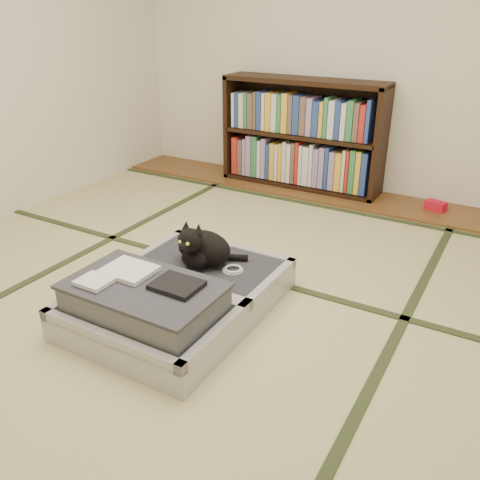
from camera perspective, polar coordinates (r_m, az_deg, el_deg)
The scene contains 10 objects.
floor at distance 2.78m, azimuth -4.54°, elevation -7.10°, with size 4.50×4.50×0.00m, color #BAB87C.
wood_strip at distance 4.40m, azimuth 10.27°, elevation 5.10°, with size 4.00×0.50×0.02m, color brown.
red_item at distance 4.23m, azimuth 21.11°, elevation 3.63°, with size 0.15×0.09×0.07m, color red.
room_shell at distance 2.36m, azimuth -5.84°, elevation 24.62°, with size 4.50×4.50×4.50m.
tatami_borders at distance 3.14m, azimuth 0.53°, elevation -2.93°, with size 4.00×4.50×0.01m.
bookcase at distance 4.46m, azimuth 6.97°, elevation 11.47°, with size 1.39×0.32×0.92m.
suitcase at distance 2.63m, azimuth -7.42°, elevation -6.37°, with size 0.82×1.09×0.32m.
cat at distance 2.77m, azimuth -4.35°, elevation -0.91°, with size 0.36×0.37×0.29m.
cable_coil at distance 2.75m, azimuth -0.81°, elevation -3.35°, with size 0.11×0.11×0.03m.
hanger at distance 3.07m, azimuth -12.42°, elevation -4.21°, with size 0.41×0.19×0.01m.
Camera 1 is at (1.37, -1.93, 1.46)m, focal length 38.00 mm.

